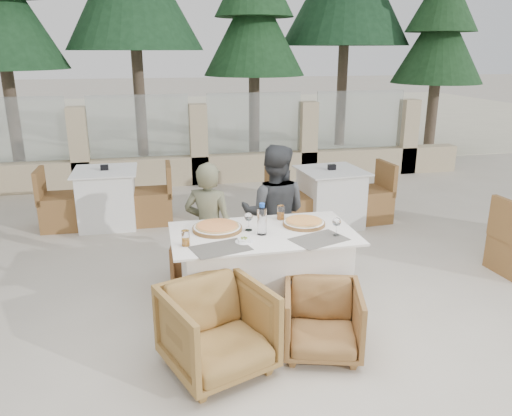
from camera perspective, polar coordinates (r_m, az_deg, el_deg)
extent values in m
plane|color=beige|center=(4.61, -0.09, -12.20)|extent=(80.00, 80.00, 0.00)
cube|color=beige|center=(18.07, -9.46, 10.17)|extent=(30.00, 16.00, 0.01)
cone|color=#1E4624|center=(11.24, -27.25, 18.17)|extent=(2.42, 2.42, 5.50)
cone|color=#1E4725|center=(11.45, -13.89, 22.00)|extent=(2.86, 2.86, 6.50)
cone|color=#1F4924|center=(11.35, -0.22, 18.72)|extent=(2.20, 2.20, 5.00)
cone|color=#1F4622|center=(12.18, 20.12, 16.46)|extent=(1.98, 1.98, 4.50)
cube|color=#58544B|center=(4.02, -4.07, -4.62)|extent=(0.51, 0.41, 0.00)
cube|color=#615C53|center=(4.23, 7.22, -3.57)|extent=(0.53, 0.44, 0.00)
cylinder|color=#ED5820|center=(4.41, -4.46, -2.19)|extent=(0.47, 0.47, 0.06)
cylinder|color=orange|center=(4.55, 5.49, -1.65)|extent=(0.39, 0.39, 0.05)
cylinder|color=#C2DCFF|center=(4.26, 0.69, -1.25)|extent=(0.11, 0.11, 0.28)
cylinder|color=orange|center=(4.08, -8.05, -3.43)|extent=(0.07, 0.07, 0.13)
cylinder|color=orange|center=(4.67, 2.84, -0.52)|extent=(0.09, 0.09, 0.14)
imported|color=brown|center=(5.06, -6.10, -6.05)|extent=(0.67, 0.69, 0.53)
imported|color=olive|center=(5.06, 2.53, -5.79)|extent=(0.73, 0.75, 0.56)
imported|color=olive|center=(3.78, -4.43, -13.68)|extent=(0.92, 0.93, 0.66)
imported|color=brown|center=(4.02, 7.59, -12.62)|extent=(0.73, 0.74, 0.55)
imported|color=#5C5D43|center=(4.80, -5.40, -2.40)|extent=(0.56, 0.48, 1.31)
imported|color=#393B3E|center=(5.03, 2.09, -0.69)|extent=(0.83, 0.74, 1.42)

